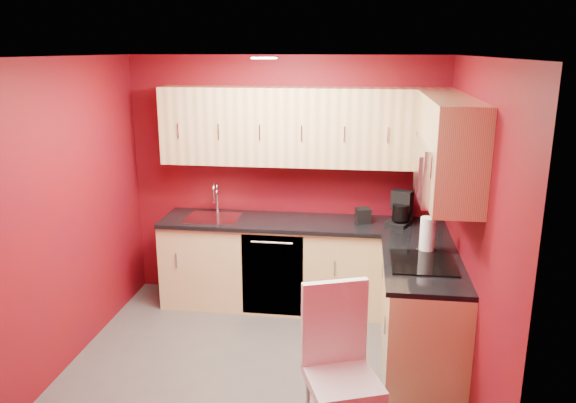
% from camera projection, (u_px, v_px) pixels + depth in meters
% --- Properties ---
extents(floor, '(3.20, 3.20, 0.00)m').
position_uv_depth(floor, '(261.00, 367.00, 4.66)').
color(floor, '#4E4C49').
rests_on(floor, ground).
extents(ceiling, '(3.20, 3.20, 0.00)m').
position_uv_depth(ceiling, '(257.00, 57.00, 4.01)').
color(ceiling, white).
rests_on(ceiling, wall_back).
extents(wall_back, '(3.20, 0.00, 3.20)m').
position_uv_depth(wall_back, '(286.00, 180.00, 5.77)').
color(wall_back, maroon).
rests_on(wall_back, floor).
extents(wall_front, '(3.20, 0.00, 3.20)m').
position_uv_depth(wall_front, '(206.00, 310.00, 2.90)').
color(wall_front, maroon).
rests_on(wall_front, floor).
extents(wall_left, '(0.00, 3.00, 3.00)m').
position_uv_depth(wall_left, '(65.00, 215.00, 4.54)').
color(wall_left, maroon).
rests_on(wall_left, floor).
extents(wall_right, '(0.00, 3.00, 3.00)m').
position_uv_depth(wall_right, '(473.00, 232.00, 4.13)').
color(wall_right, maroon).
rests_on(wall_right, floor).
extents(base_cabinets_back, '(2.80, 0.60, 0.87)m').
position_uv_depth(base_cabinets_back, '(301.00, 266.00, 5.67)').
color(base_cabinets_back, '#E5C883').
rests_on(base_cabinets_back, floor).
extents(base_cabinets_right, '(0.60, 1.30, 0.87)m').
position_uv_depth(base_cabinets_right, '(421.00, 315.00, 4.62)').
color(base_cabinets_right, '#E5C883').
rests_on(base_cabinets_right, floor).
extents(countertop_back, '(2.80, 0.63, 0.04)m').
position_uv_depth(countertop_back, '(302.00, 223.00, 5.54)').
color(countertop_back, black).
rests_on(countertop_back, base_cabinets_back).
extents(countertop_right, '(0.63, 1.27, 0.04)m').
position_uv_depth(countertop_right, '(423.00, 264.00, 4.49)').
color(countertop_right, black).
rests_on(countertop_right, base_cabinets_right).
extents(upper_cabinets_back, '(2.80, 0.35, 0.75)m').
position_uv_depth(upper_cabinets_back, '(304.00, 127.00, 5.43)').
color(upper_cabinets_back, '#E9BC84').
rests_on(upper_cabinets_back, wall_back).
extents(upper_cabinets_right, '(0.35, 1.55, 0.75)m').
position_uv_depth(upper_cabinets_right, '(447.00, 137.00, 4.41)').
color(upper_cabinets_right, '#E9BC84').
rests_on(upper_cabinets_right, wall_right).
extents(microwave, '(0.42, 0.76, 0.42)m').
position_uv_depth(microwave, '(444.00, 171.00, 4.24)').
color(microwave, silver).
rests_on(microwave, upper_cabinets_right).
extents(cooktop, '(0.50, 0.55, 0.01)m').
position_uv_depth(cooktop, '(423.00, 263.00, 4.45)').
color(cooktop, black).
rests_on(cooktop, countertop_right).
extents(sink, '(0.52, 0.42, 0.35)m').
position_uv_depth(sink, '(213.00, 214.00, 5.66)').
color(sink, silver).
rests_on(sink, countertop_back).
extents(dishwasher_front, '(0.60, 0.02, 0.82)m').
position_uv_depth(dishwasher_front, '(272.00, 275.00, 5.43)').
color(dishwasher_front, black).
rests_on(dishwasher_front, base_cabinets_back).
extents(downlight, '(0.20, 0.20, 0.01)m').
position_uv_depth(downlight, '(264.00, 58.00, 4.30)').
color(downlight, white).
rests_on(downlight, ceiling).
extents(coffee_maker, '(0.29, 0.32, 0.32)m').
position_uv_depth(coffee_maker, '(399.00, 209.00, 5.38)').
color(coffee_maker, black).
rests_on(coffee_maker, countertop_back).
extents(napkin_holder, '(0.16, 0.16, 0.14)m').
position_uv_depth(napkin_holder, '(363.00, 215.00, 5.47)').
color(napkin_holder, black).
rests_on(napkin_holder, countertop_back).
extents(paper_towel, '(0.19, 0.19, 0.29)m').
position_uv_depth(paper_towel, '(427.00, 234.00, 4.68)').
color(paper_towel, white).
rests_on(paper_towel, countertop_right).
extents(dining_chair, '(0.58, 0.59, 1.10)m').
position_uv_depth(dining_chair, '(343.00, 373.00, 3.59)').
color(dining_chair, white).
rests_on(dining_chair, floor).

